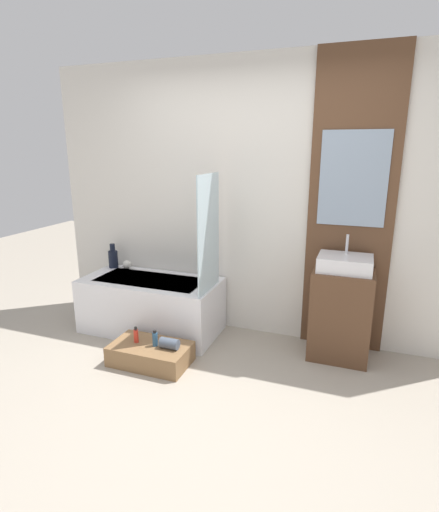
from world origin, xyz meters
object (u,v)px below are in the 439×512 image
object	(u,v)px
bottle_soap_secondary	(155,339)
bottle_soap_primary	(136,335)
vase_round_light	(127,265)
wooden_step_bench	(151,354)
vase_tall_dark	(113,258)
bathtub	(151,305)
sink	(345,263)

from	to	relation	value
bottle_soap_secondary	bottle_soap_primary	bearing A→B (deg)	180.00
bottle_soap_primary	bottle_soap_secondary	size ratio (longest dim) A/B	0.99
vase_round_light	bottle_soap_primary	size ratio (longest dim) A/B	0.65
wooden_step_bench	vase_round_light	distance (m)	1.20
vase_tall_dark	vase_round_light	size ratio (longest dim) A/B	2.82
bathtub	sink	bearing A→B (deg)	3.40
sink	bottle_soap_primary	size ratio (longest dim) A/B	3.11
sink	vase_tall_dark	size ratio (longest dim) A/B	1.69
bottle_soap_primary	sink	bearing A→B (deg)	22.83
sink	bottle_soap_secondary	size ratio (longest dim) A/B	3.08
sink	bottle_soap_secondary	xyz separation A→B (m)	(-1.45, -0.69, -0.62)
bathtub	bottle_soap_primary	size ratio (longest dim) A/B	9.62
sink	bottle_soap_primary	bearing A→B (deg)	-157.17
vase_round_light	bottle_soap_primary	world-z (taller)	vase_round_light
wooden_step_bench	bottle_soap_primary	distance (m)	0.20
bathtub	bottle_soap_secondary	world-z (taller)	bathtub
bottle_soap_secondary	wooden_step_bench	bearing A→B (deg)	180.00
bottle_soap_primary	wooden_step_bench	bearing A→B (deg)	0.00
bathtub	wooden_step_bench	size ratio (longest dim) A/B	2.02
wooden_step_bench	bottle_soap_primary	size ratio (longest dim) A/B	4.76
bathtub	vase_round_light	world-z (taller)	vase_round_light
wooden_step_bench	vase_round_light	bearing A→B (deg)	131.71
vase_round_light	bottle_soap_secondary	distance (m)	1.18
wooden_step_bench	sink	bearing A→B (deg)	24.65
wooden_step_bench	vase_round_light	xyz separation A→B (m)	(-0.73, 0.81, 0.50)
sink	wooden_step_bench	bearing A→B (deg)	-155.35
vase_tall_dark	vase_round_light	world-z (taller)	vase_tall_dark
vase_round_light	sink	bearing A→B (deg)	-3.21
wooden_step_bench	bottle_soap_secondary	distance (m)	0.16
bottle_soap_secondary	bathtub	bearing A→B (deg)	121.96
wooden_step_bench	sink	xyz separation A→B (m)	(1.50, 0.69, 0.77)
wooden_step_bench	vase_round_light	size ratio (longest dim) A/B	7.27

